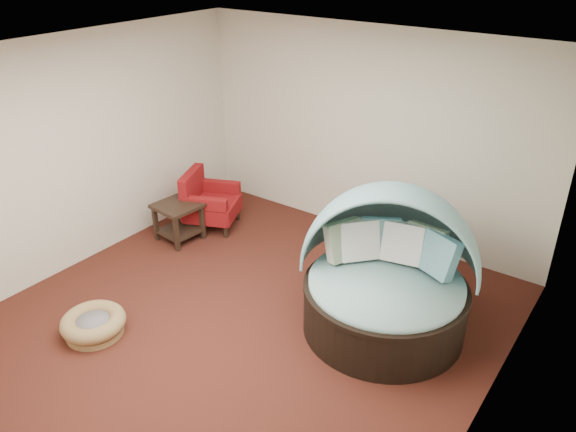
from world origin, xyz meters
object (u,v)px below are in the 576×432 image
Objects in this scene: red_armchair at (208,202)px; side_table at (178,217)px; canopy_daybed at (388,266)px; pet_basket at (94,324)px.

red_armchair is 0.53m from side_table.
canopy_daybed is 2.43× the size of red_armchair.
canopy_daybed reaches higher than side_table.
red_armchair reaches higher than pet_basket.
pet_basket is 0.75× the size of red_armchair.
side_table is (-3.11, 0.04, -0.38)m from canopy_daybed.
red_armchair is at bearing 83.84° from side_table.
red_armchair reaches higher than side_table.
red_armchair is at bearing 147.95° from canopy_daybed.
side_table is at bearing -119.48° from red_armchair.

